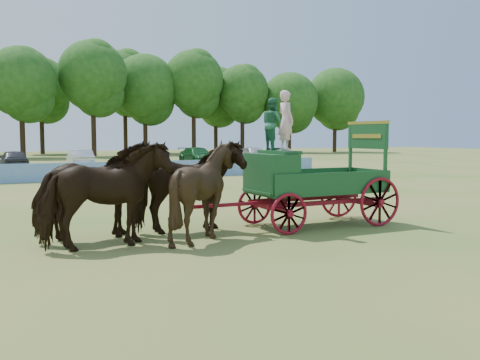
% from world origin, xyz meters
% --- Properties ---
extents(ground, '(160.00, 160.00, 0.00)m').
position_xyz_m(ground, '(0.00, 0.00, 0.00)').
color(ground, olive).
rests_on(ground, ground).
extents(horse_lead_left, '(3.00, 1.57, 2.45)m').
position_xyz_m(horse_lead_left, '(-6.39, -1.09, 1.22)').
color(horse_lead_left, black).
rests_on(horse_lead_left, ground).
extents(horse_lead_right, '(3.10, 1.87, 2.45)m').
position_xyz_m(horse_lead_right, '(-6.39, 0.01, 1.22)').
color(horse_lead_right, black).
rests_on(horse_lead_right, ground).
extents(horse_wheel_left, '(2.39, 2.17, 2.45)m').
position_xyz_m(horse_wheel_left, '(-3.99, -1.09, 1.23)').
color(horse_wheel_left, black).
rests_on(horse_wheel_left, ground).
extents(horse_wheel_right, '(2.96, 1.48, 2.45)m').
position_xyz_m(horse_wheel_right, '(-3.99, 0.01, 1.22)').
color(horse_wheel_right, black).
rests_on(horse_wheel_right, ground).
extents(farm_dray, '(6.00, 2.00, 3.76)m').
position_xyz_m(farm_dray, '(-1.02, -0.53, 1.61)').
color(farm_dray, maroon).
rests_on(farm_dray, ground).
extents(sponsor_banner, '(26.00, 0.08, 1.05)m').
position_xyz_m(sponsor_banner, '(-1.00, 18.00, 0.53)').
color(sponsor_banner, '#205AB0').
rests_on(sponsor_banner, ground).
extents(parked_cars, '(41.65, 6.96, 1.64)m').
position_xyz_m(parked_cars, '(-5.13, 30.23, 0.78)').
color(parked_cars, silver).
rests_on(parked_cars, ground).
extents(treeline, '(94.11, 23.55, 16.00)m').
position_xyz_m(treeline, '(-1.25, 60.43, 9.38)').
color(treeline, '#382314').
rests_on(treeline, ground).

